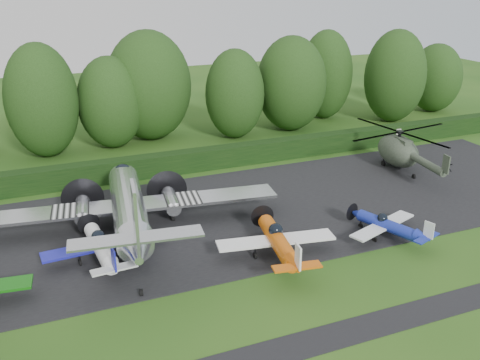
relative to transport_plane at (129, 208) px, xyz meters
name	(u,v)px	position (x,y,z in m)	size (l,w,h in m)	color
ground	(245,289)	(4.85, -9.89, -2.03)	(160.00, 160.00, 0.00)	#1E4814
apron	(194,222)	(4.85, 0.11, -2.02)	(70.00, 18.00, 0.01)	black
taxiway_verge	(290,349)	(4.85, -15.89, -2.02)	(70.00, 2.00, 0.00)	black
hedgerow	(159,175)	(4.85, 11.11, -2.03)	(90.00, 1.60, 2.00)	black
transport_plane	(129,208)	(0.00, 0.00, 0.00)	(22.67, 17.38, 7.26)	silver
light_plane_white	(101,247)	(-2.63, -3.46, -0.84)	(7.42, 7.80, 2.85)	white
light_plane_orange	(278,241)	(8.34, -7.33, -0.74)	(8.03, 8.44, 3.08)	#D75E0C
light_plane_blue	(388,225)	(16.91, -7.70, -1.02)	(6.32, 6.64, 2.43)	#1A2B9F
helicopter	(399,148)	(26.86, 4.13, -0.01)	(11.65, 13.64, 3.75)	#313B2D
sign_board	(387,135)	(30.38, 10.61, -0.79)	(3.24, 0.12, 1.82)	#3F3326
tree_1	(149,86)	(7.11, 23.08, 4.07)	(9.42, 9.42, 12.20)	black
tree_2	(235,94)	(16.12, 19.85, 3.02)	(6.68, 6.68, 10.12)	black
tree_4	(291,84)	(23.50, 20.35, 3.55)	(8.24, 8.24, 11.17)	black
tree_5	(111,103)	(2.52, 21.51, 2.89)	(6.97, 6.97, 9.86)	black
tree_6	(326,75)	(30.19, 23.68, 3.60)	(6.74, 6.74, 11.28)	black
tree_8	(435,78)	(45.78, 21.19, 2.53)	(6.96, 6.96, 9.13)	black
tree_9	(395,76)	(37.32, 18.96, 3.71)	(7.59, 7.59, 11.50)	black
tree_10	(42,101)	(-4.33, 20.99, 3.78)	(7.22, 7.22, 11.63)	black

